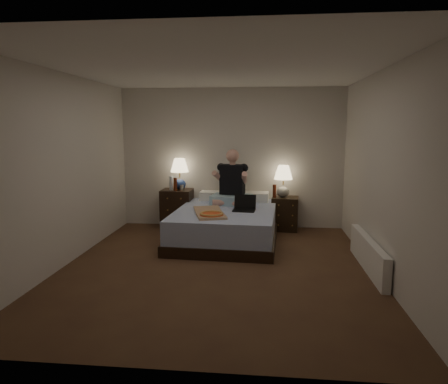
# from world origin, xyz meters

# --- Properties ---
(floor) EXTENTS (4.00, 4.50, 0.00)m
(floor) POSITION_xyz_m (0.00, 0.00, 0.00)
(floor) COLOR brown
(floor) RESTS_ON ground
(ceiling) EXTENTS (4.00, 4.50, 0.00)m
(ceiling) POSITION_xyz_m (0.00, 0.00, 2.50)
(ceiling) COLOR white
(ceiling) RESTS_ON ground
(wall_back) EXTENTS (4.00, 0.00, 2.50)m
(wall_back) POSITION_xyz_m (0.00, 2.25, 1.25)
(wall_back) COLOR silver
(wall_back) RESTS_ON ground
(wall_front) EXTENTS (4.00, 0.00, 2.50)m
(wall_front) POSITION_xyz_m (0.00, -2.25, 1.25)
(wall_front) COLOR silver
(wall_front) RESTS_ON ground
(wall_left) EXTENTS (0.00, 4.50, 2.50)m
(wall_left) POSITION_xyz_m (-2.00, 0.00, 1.25)
(wall_left) COLOR silver
(wall_left) RESTS_ON ground
(wall_right) EXTENTS (0.00, 4.50, 2.50)m
(wall_right) POSITION_xyz_m (2.00, 0.00, 1.25)
(wall_right) COLOR silver
(wall_right) RESTS_ON ground
(bed) EXTENTS (1.65, 2.13, 0.51)m
(bed) POSITION_xyz_m (-0.01, 1.28, 0.26)
(bed) COLOR #627CC4
(bed) RESTS_ON floor
(nightstand_left) EXTENTS (0.55, 0.49, 0.70)m
(nightstand_left) POSITION_xyz_m (-0.97, 2.05, 0.35)
(nightstand_left) COLOR black
(nightstand_left) RESTS_ON floor
(nightstand_right) EXTENTS (0.49, 0.45, 0.59)m
(nightstand_right) POSITION_xyz_m (0.97, 2.05, 0.29)
(nightstand_right) COLOR black
(nightstand_right) RESTS_ON floor
(lamp_left) EXTENTS (0.33, 0.33, 0.56)m
(lamp_left) POSITION_xyz_m (-0.91, 2.05, 0.98)
(lamp_left) COLOR navy
(lamp_left) RESTS_ON nightstand_left
(lamp_right) EXTENTS (0.40, 0.40, 0.56)m
(lamp_right) POSITION_xyz_m (0.93, 2.05, 0.87)
(lamp_right) COLOR gray
(lamp_right) RESTS_ON nightstand_right
(water_bottle) EXTENTS (0.07, 0.07, 0.25)m
(water_bottle) POSITION_xyz_m (-1.05, 1.98, 0.82)
(water_bottle) COLOR white
(water_bottle) RESTS_ON nightstand_left
(soda_can) EXTENTS (0.07, 0.07, 0.10)m
(soda_can) POSITION_xyz_m (-0.86, 1.97, 0.75)
(soda_can) COLOR beige
(soda_can) RESTS_ON nightstand_left
(beer_bottle_left) EXTENTS (0.06, 0.06, 0.23)m
(beer_bottle_left) POSITION_xyz_m (-0.96, 1.90, 0.81)
(beer_bottle_left) COLOR #61220D
(beer_bottle_left) RESTS_ON nightstand_left
(beer_bottle_right) EXTENTS (0.06, 0.06, 0.23)m
(beer_bottle_right) POSITION_xyz_m (0.78, 2.00, 0.70)
(beer_bottle_right) COLOR #5D1F0D
(beer_bottle_right) RESTS_ON nightstand_right
(person) EXTENTS (0.74, 0.63, 0.93)m
(person) POSITION_xyz_m (0.05, 1.70, 0.98)
(person) COLOR black
(person) RESTS_ON bed
(laptop) EXTENTS (0.37, 0.31, 0.24)m
(laptop) POSITION_xyz_m (0.29, 1.16, 0.63)
(laptop) COLOR black
(laptop) RESTS_ON bed
(pizza_box) EXTENTS (0.60, 0.84, 0.08)m
(pizza_box) POSITION_xyz_m (-0.16, 0.67, 0.55)
(pizza_box) COLOR tan
(pizza_box) RESTS_ON bed
(radiator) EXTENTS (0.10, 1.60, 0.40)m
(radiator) POSITION_xyz_m (1.93, 0.12, 0.20)
(radiator) COLOR white
(radiator) RESTS_ON floor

